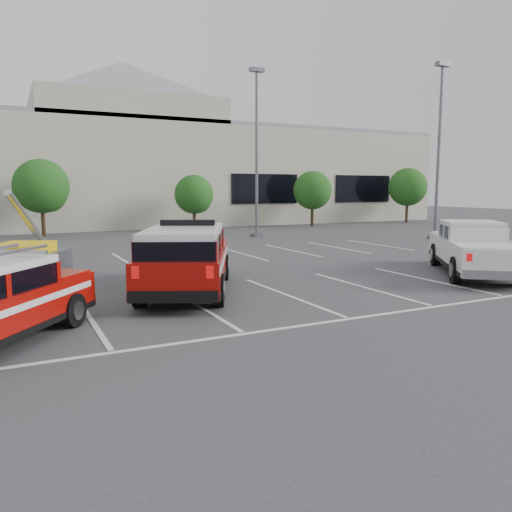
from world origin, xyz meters
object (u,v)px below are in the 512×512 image
at_px(tree_mid_right, 195,196).
at_px(tree_mid_left, 43,188).
at_px(light_pole_mid, 257,153).
at_px(light_pole_right, 439,151).
at_px(white_pickup, 473,254).
at_px(tree_right, 313,192).
at_px(tree_far_right, 408,188).
at_px(convention_building, 100,168).
at_px(utility_rig, 18,267).
at_px(fire_chief_suv, 187,264).

bearing_deg(tree_mid_right, tree_mid_left, 180.00).
relative_size(light_pole_mid, light_pole_right, 1.00).
height_order(light_pole_mid, white_pickup, light_pole_mid).
bearing_deg(tree_mid_left, light_pole_mid, -26.92).
height_order(tree_right, white_pickup, tree_right).
xyz_separation_m(tree_mid_right, white_pickup, (2.57, -21.84, -1.76)).
relative_size(tree_mid_right, tree_far_right, 0.82).
relative_size(tree_mid_left, tree_right, 1.10).
bearing_deg(tree_mid_left, convention_building, 62.60).
bearing_deg(convention_building, tree_mid_left, -117.40).
xyz_separation_m(tree_mid_left, utility_rig, (-1.88, -17.10, -2.44)).
xyz_separation_m(tree_mid_right, tree_far_right, (20.00, 0.00, 0.54)).
xyz_separation_m(convention_building, tree_right, (14.91, -9.82, -1.95)).
xyz_separation_m(tree_far_right, fire_chief_suv, (-27.51, -20.34, -2.19)).
distance_m(convention_building, fire_chief_suv, 30.51).
bearing_deg(tree_mid_right, light_pole_right, -47.83).
distance_m(convention_building, tree_far_right, 26.83).
bearing_deg(light_pole_right, utility_rig, -167.49).
relative_size(convention_building, tree_mid_left, 12.38).
relative_size(tree_right, fire_chief_suv, 0.70).
bearing_deg(fire_chief_suv, tree_right, 74.28).
bearing_deg(light_pole_mid, utility_rig, -141.27).
xyz_separation_m(tree_mid_right, tree_right, (10.00, 0.00, 0.27)).
bearing_deg(tree_far_right, light_pole_right, -127.04).
xyz_separation_m(tree_right, fire_chief_suv, (-17.51, -20.34, -1.92)).
bearing_deg(utility_rig, tree_far_right, 52.31).
xyz_separation_m(convention_building, fire_chief_suv, (-2.60, -30.15, -3.86)).
height_order(tree_far_right, fire_chief_suv, tree_far_right).
distance_m(convention_building, light_pole_mid, 17.27).
relative_size(convention_building, light_pole_mid, 5.86).
bearing_deg(fire_chief_suv, tree_mid_right, 94.74).
bearing_deg(convention_building, tree_far_right, -21.51).
xyz_separation_m(light_pole_mid, utility_rig, (-13.78, -11.05, -4.59)).
bearing_deg(tree_mid_right, utility_rig, -124.78).
bearing_deg(utility_rig, white_pickup, 5.92).
distance_m(tree_mid_right, utility_rig, 20.91).
xyz_separation_m(light_pole_right, white_pickup, (-8.34, -9.80, -4.45)).
xyz_separation_m(light_pole_right, utility_rig, (-22.78, -5.05, -4.59)).
bearing_deg(tree_mid_left, tree_far_right, 0.00).
height_order(tree_right, light_pole_mid, light_pole_mid).
distance_m(tree_right, tree_far_right, 10.00).
bearing_deg(utility_rig, tree_right, 62.11).
bearing_deg(light_pole_right, fire_chief_suv, -155.76).
xyz_separation_m(light_pole_mid, fire_chief_suv, (-9.42, -14.29, -4.33)).
distance_m(fire_chief_suv, utility_rig, 5.44).
distance_m(light_pole_mid, utility_rig, 18.25).
bearing_deg(convention_building, tree_mid_right, -63.43).
height_order(tree_right, light_pole_right, light_pole_right).
height_order(convention_building, light_pole_mid, convention_building).
relative_size(tree_mid_left, light_pole_right, 0.47).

